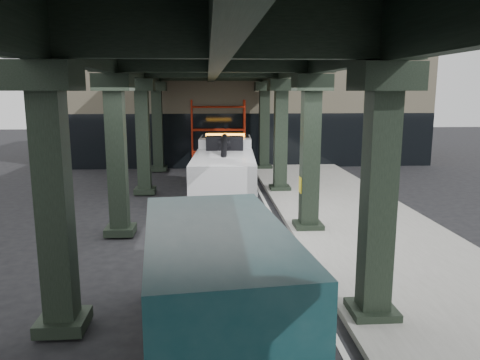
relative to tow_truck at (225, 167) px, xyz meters
name	(u,v)px	position (x,y,z in m)	size (l,w,h in m)	color
ground	(231,254)	(-0.09, -7.05, -1.33)	(90.00, 90.00, 0.00)	black
sidewalk	(365,228)	(4.41, -5.05, -1.25)	(5.00, 40.00, 0.15)	gray
lane_stripe	(280,232)	(1.61, -5.05, -1.32)	(0.12, 38.00, 0.01)	silver
viaduct	(214,58)	(-0.49, -5.05, 4.13)	(7.40, 32.00, 6.40)	black
building	(245,98)	(1.91, 12.95, 2.67)	(22.00, 10.00, 8.00)	#C6B793
scaffolding	(218,133)	(-0.09, 7.59, 0.78)	(3.08, 0.88, 4.00)	#B1240E
tow_truck	(225,167)	(0.00, 0.00, 0.00)	(2.84, 8.44, 2.73)	black
towed_van	(214,286)	(-0.63, -12.13, -0.04)	(2.90, 6.11, 2.40)	#10353A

